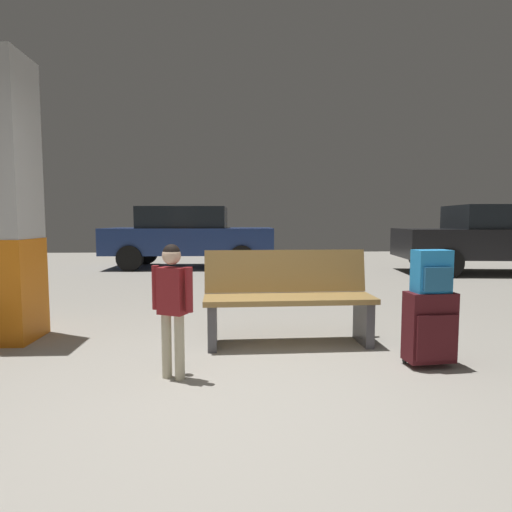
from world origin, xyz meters
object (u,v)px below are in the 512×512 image
Objects in this scene: bench at (288,297)px; child at (172,296)px; structural_pillar at (1,202)px; backpack_bright at (432,272)px; parked_car_side at (496,237)px; suitcase at (430,327)px; parked_car_far at (189,235)px.

bench is 1.60× the size of child.
bench is (2.75, -0.24, -0.91)m from structural_pillar.
backpack_bright is (3.81, -0.96, -0.58)m from structural_pillar.
parked_car_side reaches higher than bench.
bench is 1.28m from suitcase.
parked_car_far is at bearing 103.99° from bench.
structural_pillar is 2.72× the size of child.
parked_car_side is (6.95, -1.57, 0.00)m from parked_car_far.
bench is 0.39× the size of parked_car_far.
bench is at bearing 145.82° from backpack_bright.
suitcase is at bearing 4.28° from child.
bench is 1.32m from backpack_bright.
structural_pillar reaches higher than backpack_bright.
structural_pillar is 4.52× the size of suitcase.
structural_pillar is 3.97m from backpack_bright.
backpack_bright is at bearing 4.26° from child.
structural_pillar is 8.04× the size of backpack_bright.
bench is at bearing 41.79° from child.
parked_car_far is 7.13m from parked_car_side.
structural_pillar is at bearing 148.11° from child.
child is (1.78, -1.11, -0.74)m from structural_pillar.
parked_car_far is at bearing 80.22° from structural_pillar.
child is (-2.03, -0.15, -0.15)m from backpack_bright.
parked_car_side is at bearing 43.34° from child.
bench is 6.83m from parked_car_far.
suitcase is (3.81, -0.95, -1.03)m from structural_pillar.
backpack_bright is 2.04m from child.
child is at bearing -136.66° from parked_car_side.
bench reaches higher than suitcase.
bench is at bearing 145.84° from suitcase.
child is at bearing -175.74° from backpack_bright.
parked_car_far is (-2.71, 7.34, 0.03)m from backpack_bright.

